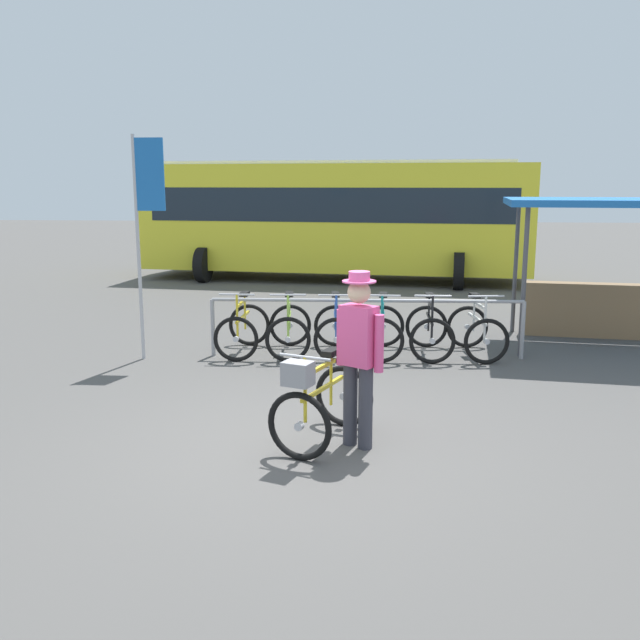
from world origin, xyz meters
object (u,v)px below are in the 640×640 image
(racked_bike_white, at_px, (477,331))
(featured_bicycle, at_px, (319,402))
(market_stall, at_px, (604,256))
(racked_bike_teal, at_px, (382,330))
(racked_bike_lime, at_px, (289,330))
(bus_distant, at_px, (335,214))
(person_with_featured_bike, at_px, (359,352))
(racked_bike_blue, at_px, (336,330))
(banner_flag, at_px, (145,205))
(racked_bike_black, at_px, (429,331))
(racked_bike_yellow, at_px, (243,329))

(racked_bike_white, height_order, featured_bicycle, same)
(market_stall, bearing_deg, racked_bike_teal, -162.46)
(racked_bike_lime, height_order, bus_distant, bus_distant)
(person_with_featured_bike, bearing_deg, racked_bike_lime, 107.02)
(racked_bike_blue, height_order, banner_flag, banner_flag)
(featured_bicycle, height_order, person_with_featured_bike, person_with_featured_bike)
(racked_bike_teal, relative_size, racked_bike_black, 0.99)
(market_stall, bearing_deg, racked_bike_lime, -166.74)
(racked_bike_teal, bearing_deg, racked_bike_yellow, -178.01)
(person_with_featured_bike, bearing_deg, racked_bike_yellow, 116.57)
(racked_bike_teal, height_order, market_stall, market_stall)
(racked_bike_lime, height_order, featured_bicycle, same)
(person_with_featured_bike, bearing_deg, racked_bike_white, 66.03)
(racked_bike_teal, bearing_deg, racked_bike_lime, -178.01)
(racked_bike_white, bearing_deg, bus_distant, 107.46)
(featured_bicycle, bearing_deg, banner_flag, 130.32)
(racked_bike_black, bearing_deg, market_stall, 21.14)
(racked_bike_lime, distance_m, bus_distant, 8.40)
(person_with_featured_bike, height_order, bus_distant, bus_distant)
(bus_distant, height_order, market_stall, bus_distant)
(banner_flag, bearing_deg, featured_bicycle, -49.68)
(person_with_featured_bike, bearing_deg, featured_bicycle, -179.66)
(banner_flag, bearing_deg, racked_bike_black, 7.77)
(featured_bicycle, height_order, banner_flag, banner_flag)
(racked_bike_blue, distance_m, racked_bike_white, 2.10)
(racked_bike_teal, xyz_separation_m, market_stall, (3.49, 1.10, 1.03))
(featured_bicycle, relative_size, banner_flag, 0.39)
(person_with_featured_bike, bearing_deg, market_stall, 52.01)
(racked_bike_lime, xyz_separation_m, featured_bicycle, (0.75, -3.67, 0.08))
(racked_bike_lime, height_order, market_stall, market_stall)
(racked_bike_white, xyz_separation_m, featured_bicycle, (-2.05, -3.77, 0.08))
(racked_bike_black, bearing_deg, banner_flag, -172.23)
(racked_bike_yellow, xyz_separation_m, racked_bike_blue, (1.40, 0.05, -0.00))
(bus_distant, xyz_separation_m, market_stall, (4.67, -7.13, -0.35))
(racked_bike_teal, height_order, banner_flag, banner_flag)
(racked_bike_blue, xyz_separation_m, person_with_featured_bike, (0.42, -3.69, 0.58))
(racked_bike_yellow, relative_size, market_stall, 0.33)
(racked_bike_blue, distance_m, featured_bicycle, 3.70)
(racked_bike_blue, height_order, bus_distant, bus_distant)
(racked_bike_yellow, relative_size, racked_bike_teal, 1.01)
(racked_bike_black, xyz_separation_m, racked_bike_white, (0.70, 0.02, 0.00))
(racked_bike_yellow, bearing_deg, bus_distant, 83.65)
(racked_bike_yellow, xyz_separation_m, featured_bicycle, (1.45, -3.65, 0.08))
(racked_bike_white, bearing_deg, racked_bike_teal, -178.01)
(racked_bike_lime, xyz_separation_m, person_with_featured_bike, (1.12, -3.67, 0.58))
(racked_bike_yellow, bearing_deg, racked_bike_white, 1.99)
(racked_bike_yellow, bearing_deg, racked_bike_teal, 1.99)
(racked_bike_yellow, height_order, racked_bike_lime, same)
(racked_bike_lime, height_order, racked_bike_white, same)
(racked_bike_blue, relative_size, person_with_featured_bike, 0.66)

